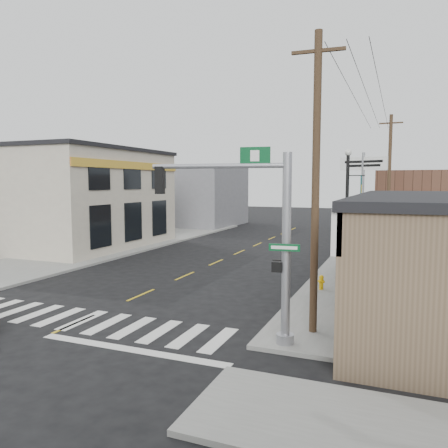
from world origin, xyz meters
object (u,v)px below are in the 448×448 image
at_px(bare_tree, 370,205).
at_px(utility_pole_far, 389,178).
at_px(guide_sign, 359,242).
at_px(utility_pole_near, 316,182).
at_px(fire_hydrant, 321,282).
at_px(traffic_signal_pole, 264,227).
at_px(dance_center_sign, 363,177).
at_px(lamp_post, 348,204).

bearing_deg(bare_tree, utility_pole_far, 89.01).
bearing_deg(utility_pole_far, bare_tree, -88.70).
distance_m(guide_sign, utility_pole_near, 7.66).
distance_m(guide_sign, fire_hydrant, 2.70).
distance_m(traffic_signal_pole, bare_tree, 6.54).
bearing_deg(guide_sign, dance_center_sign, 93.68).
relative_size(bare_tree, utility_pole_near, 0.52).
distance_m(guide_sign, lamp_post, 2.13).
relative_size(fire_hydrant, utility_pole_near, 0.07).
relative_size(lamp_post, dance_center_sign, 0.95).
relative_size(guide_sign, lamp_post, 0.48).
bearing_deg(dance_center_sign, traffic_signal_pole, -75.46).
height_order(traffic_signal_pole, dance_center_sign, dance_center_sign).
bearing_deg(lamp_post, guide_sign, -78.32).
bearing_deg(bare_tree, traffic_signal_pole, -112.20).
relative_size(fire_hydrant, dance_center_sign, 0.10).
distance_m(fire_hydrant, dance_center_sign, 10.94).
xyz_separation_m(traffic_signal_pole, guide_sign, (1.90, 8.44, -1.40)).
distance_m(fire_hydrant, lamp_post, 4.41).
height_order(guide_sign, utility_pole_far, utility_pole_far).
bearing_deg(lamp_post, utility_pole_far, 67.65).
relative_size(dance_center_sign, utility_pole_far, 0.67).
bearing_deg(utility_pole_near, traffic_signal_pole, -135.91).
relative_size(traffic_signal_pole, utility_pole_near, 0.62).
bearing_deg(utility_pole_near, lamp_post, 86.54).
distance_m(guide_sign, bare_tree, 3.03).
relative_size(guide_sign, utility_pole_far, 0.31).
height_order(traffic_signal_pole, utility_pole_far, utility_pole_far).
height_order(fire_hydrant, utility_pole_far, utility_pole_far).
distance_m(lamp_post, bare_tree, 3.80).
bearing_deg(lamp_post, utility_pole_near, -106.37).
relative_size(traffic_signal_pole, guide_sign, 1.89).
xyz_separation_m(lamp_post, utility_pole_near, (-0.07, -8.36, 1.03)).
relative_size(traffic_signal_pole, dance_center_sign, 0.86).
distance_m(guide_sign, dance_center_sign, 8.71).
xyz_separation_m(traffic_signal_pole, lamp_post, (1.27, 9.65, 0.24)).
height_order(lamp_post, utility_pole_near, utility_pole_near).
bearing_deg(dance_center_sign, utility_pole_near, -71.38).
bearing_deg(bare_tree, dance_center_sign, 95.91).
relative_size(guide_sign, dance_center_sign, 0.46).
bearing_deg(dance_center_sign, bare_tree, -64.82).
distance_m(fire_hydrant, bare_tree, 3.87).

